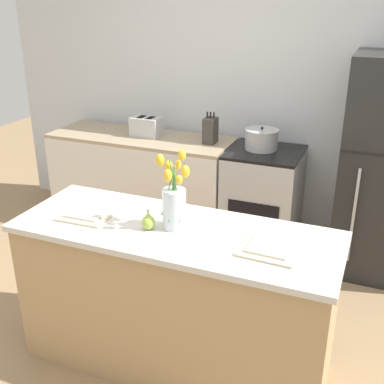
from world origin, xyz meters
TOP-DOWN VIEW (x-y plane):
  - ground_plane at (0.00, 0.00)m, footprint 10.00×10.00m
  - back_wall at (0.00, 2.00)m, footprint 5.20×0.08m
  - kitchen_island at (0.00, 0.00)m, footprint 1.80×0.66m
  - back_counter at (-1.06, 1.60)m, footprint 1.68×0.60m
  - stove_range at (0.10, 1.60)m, footprint 0.60×0.61m
  - flower_vase at (-0.01, 0.01)m, footprint 0.19×0.16m
  - pear_figurine at (-0.13, -0.06)m, footprint 0.07×0.07m
  - plate_setting_left at (-0.54, -0.02)m, footprint 0.30×0.30m
  - plate_setting_right at (0.54, -0.02)m, footprint 0.30×0.30m
  - toaster at (-1.01, 1.63)m, footprint 0.28×0.18m
  - cooking_pot at (0.05, 1.63)m, footprint 0.28×0.28m
  - knife_block at (-0.40, 1.64)m, footprint 0.10×0.14m

SIDE VIEW (x-z plane):
  - ground_plane at x=0.00m, z-range 0.00..0.00m
  - stove_range at x=0.10m, z-range 0.00..0.89m
  - back_counter at x=-1.06m, z-range 0.00..0.89m
  - kitchen_island at x=0.00m, z-range 0.00..0.91m
  - plate_setting_left at x=-0.54m, z-range 0.90..0.93m
  - plate_setting_right at x=0.54m, z-range 0.90..0.93m
  - pear_figurine at x=-0.13m, z-range 0.89..1.01m
  - cooking_pot at x=0.05m, z-range 0.88..1.07m
  - toaster at x=-1.01m, z-range 0.89..1.06m
  - knife_block at x=-0.40m, z-range 0.86..1.13m
  - flower_vase at x=-0.01m, z-range 0.84..1.28m
  - back_wall at x=0.00m, z-range 0.00..2.70m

